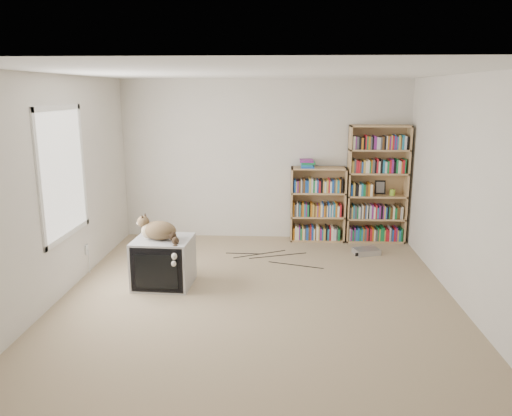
{
  "coord_description": "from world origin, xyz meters",
  "views": [
    {
      "loc": [
        0.26,
        -5.33,
        2.31
      ],
      "look_at": [
        -0.06,
        1.0,
        0.83
      ],
      "focal_mm": 35.0,
      "sensor_mm": 36.0,
      "label": 1
    }
  ],
  "objects_px": {
    "crt_tv": "(164,262)",
    "dvd_player": "(366,251)",
    "bookcase_tall": "(377,187)",
    "bookcase_short": "(318,207)",
    "cat": "(161,234)"
  },
  "relations": [
    {
      "from": "cat",
      "to": "bookcase_short",
      "type": "relative_size",
      "value": 0.51
    },
    {
      "from": "crt_tv",
      "to": "bookcase_tall",
      "type": "xyz_separation_m",
      "value": [
        2.9,
        2.01,
        0.57
      ]
    },
    {
      "from": "bookcase_short",
      "to": "dvd_player",
      "type": "bearing_deg",
      "value": -45.87
    },
    {
      "from": "dvd_player",
      "to": "bookcase_tall",
      "type": "bearing_deg",
      "value": 53.81
    },
    {
      "from": "bookcase_tall",
      "to": "dvd_player",
      "type": "height_order",
      "value": "bookcase_tall"
    },
    {
      "from": "crt_tv",
      "to": "bookcase_tall",
      "type": "distance_m",
      "value": 3.57
    },
    {
      "from": "crt_tv",
      "to": "dvd_player",
      "type": "xyz_separation_m",
      "value": [
        2.67,
        1.31,
        -0.25
      ]
    },
    {
      "from": "bookcase_tall",
      "to": "crt_tv",
      "type": "bearing_deg",
      "value": -145.33
    },
    {
      "from": "crt_tv",
      "to": "bookcase_short",
      "type": "height_order",
      "value": "bookcase_short"
    },
    {
      "from": "crt_tv",
      "to": "cat",
      "type": "relative_size",
      "value": 1.18
    },
    {
      "from": "bookcase_tall",
      "to": "bookcase_short",
      "type": "bearing_deg",
      "value": 179.96
    },
    {
      "from": "cat",
      "to": "dvd_player",
      "type": "bearing_deg",
      "value": 37.12
    },
    {
      "from": "cat",
      "to": "dvd_player",
      "type": "distance_m",
      "value": 3.07
    },
    {
      "from": "cat",
      "to": "bookcase_short",
      "type": "xyz_separation_m",
      "value": [
        1.99,
        2.08,
        -0.14
      ]
    },
    {
      "from": "crt_tv",
      "to": "bookcase_short",
      "type": "bearing_deg",
      "value": 47.91
    }
  ]
}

